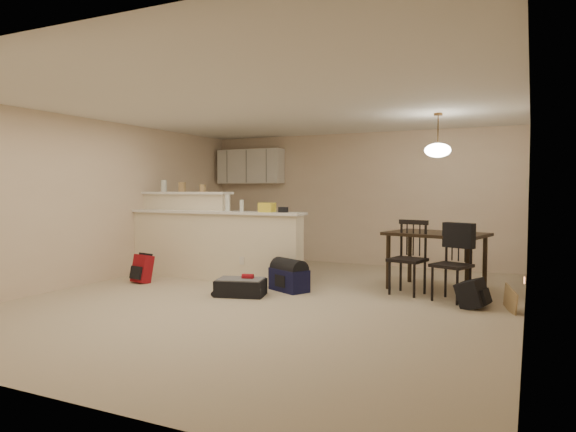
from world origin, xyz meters
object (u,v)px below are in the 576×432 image
Objects in this scene: suitcase at (241,288)px; navy_duffel at (289,280)px; pendant_lamp at (438,150)px; dining_chair_near at (407,258)px; dining_table at (436,239)px; red_backpack at (142,269)px; black_daypack at (472,294)px; dining_chair_far at (451,263)px.

navy_duffel reaches higher than suitcase.
navy_duffel is at bearing -152.79° from pendant_lamp.
pendant_lamp reaches higher than dining_chair_near.
dining_table is 4.41m from red_backpack.
dining_chair_near is 1.04m from black_daypack.
dining_chair_near is 1.67m from navy_duffel.
navy_duffel is (-1.56, -0.47, -0.35)m from dining_chair_near.
dining_table reaches higher than red_backpack.
pendant_lamp is at bearing 18.60° from suitcase.
pendant_lamp reaches higher than red_backpack.
dining_chair_near is (-0.30, -0.48, -0.22)m from dining_table.
dining_chair_near is (-0.30, -0.48, -1.49)m from pendant_lamp.
red_backpack is at bearing -149.84° from dining_chair_far.
dining_chair_far is at bearing 61.87° from black_daypack.
dining_table is 0.61m from dining_chair_near.
navy_duffel is at bearing -139.38° from dining_table.
dining_table is at bearing 45.00° from pendant_lamp.
pendant_lamp reaches higher than black_daypack.
pendant_lamp reaches higher than suitcase.
dining_table reaches higher than navy_duffel.
suitcase is 1.74× the size of black_daypack.
dining_chair_far reaches higher than dining_table.
pendant_lamp is at bearing -121.59° from dining_table.
dining_chair_near is at bearing -121.86° from pendant_lamp.
pendant_lamp is 3.35m from suitcase.
dining_chair_far is 0.50m from black_daypack.
dining_chair_far is at bearing -65.63° from pendant_lamp.
suitcase is 0.73m from navy_duffel.
dining_chair_near reaches higher than dining_table.
dining_table is 2.59× the size of navy_duffel.
dining_chair_far is at bearing 3.43° from suitcase.
dining_chair_far reaches higher than suitcase.
black_daypack is (0.58, -0.91, -0.56)m from dining_table.
dining_table is at bearing 18.60° from suitcase.
dining_chair_far is (0.30, -0.66, -1.50)m from pendant_lamp.
red_backpack is at bearing -154.57° from dining_chair_near.
suitcase is at bearing 5.19° from red_backpack.
dining_chair_far is at bearing 19.60° from red_backpack.
dining_chair_near is 2.38× the size of red_backpack.
red_backpack reaches higher than navy_duffel.
suitcase is at bearing -100.66° from navy_duffel.
black_daypack is (4.75, 0.43, -0.05)m from red_backpack.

